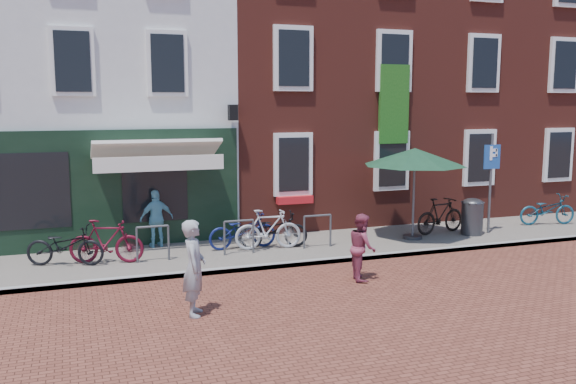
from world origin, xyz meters
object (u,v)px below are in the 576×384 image
object	(u,v)px
parking_sign	(491,171)
bicycle_5	(440,216)
litter_bin	(472,215)
bicycle_2	(242,231)
parasol	(415,154)
cafe_person	(157,219)
bicycle_4	(274,230)
boy	(362,247)
bicycle_0	(65,246)
bicycle_1	(106,241)
bicycle_3	(268,229)
bicycle_6	(547,210)
woman	(194,268)

from	to	relation	value
parking_sign	bicycle_5	world-z (taller)	parking_sign
litter_bin	parking_sign	world-z (taller)	parking_sign
bicycle_2	parking_sign	bearing A→B (deg)	-96.13
parasol	cafe_person	distance (m)	6.78
litter_bin	bicycle_5	distance (m)	0.84
bicycle_2	bicycle_4	xyz separation A→B (m)	(0.75, -0.17, 0.00)
parking_sign	parasol	distance (m)	2.38
boy	bicycle_4	world-z (taller)	boy
cafe_person	bicycle_5	world-z (taller)	cafe_person
litter_bin	parking_sign	xyz separation A→B (m)	(0.54, -0.00, 1.18)
bicycle_0	bicycle_1	bearing A→B (deg)	-77.59
bicycle_0	bicycle_2	size ratio (longest dim) A/B	1.00
bicycle_2	bicycle_5	bearing A→B (deg)	-92.87
bicycle_4	parking_sign	bearing A→B (deg)	-83.72
bicycle_3	bicycle_5	distance (m)	5.00
bicycle_4	bicycle_0	bearing A→B (deg)	100.50
bicycle_2	bicycle_3	xyz separation A→B (m)	(0.57, -0.29, 0.05)
bicycle_1	bicycle_0	bearing A→B (deg)	99.68
litter_bin	parasol	world-z (taller)	parasol
parking_sign	bicycle_4	distance (m)	6.24
bicycle_3	bicycle_6	world-z (taller)	bicycle_3
bicycle_1	bicycle_4	size ratio (longest dim) A/B	0.97
bicycle_4	bicycle_3	bearing A→B (deg)	133.91
parking_sign	bicycle_0	distance (m)	11.01
bicycle_1	bicycle_3	size ratio (longest dim) A/B	1.00
litter_bin	bicycle_4	xyz separation A→B (m)	(-5.55, 0.37, -0.10)
bicycle_0	bicycle_4	bearing A→B (deg)	-70.01
bicycle_3	bicycle_5	size ratio (longest dim) A/B	1.00
bicycle_6	cafe_person	bearing A→B (deg)	96.22
bicycle_0	bicycle_5	size ratio (longest dim) A/B	1.03
parking_sign	boy	distance (m)	5.83
parking_sign	bicycle_2	world-z (taller)	parking_sign
parking_sign	bicycle_5	bearing A→B (deg)	161.85
bicycle_0	bicycle_2	bearing A→B (deg)	-67.47
parasol	woman	bearing A→B (deg)	-150.83
bicycle_2	bicycle_3	size ratio (longest dim) A/B	1.03
bicycle_5	bicycle_2	bearing A→B (deg)	77.95
bicycle_0	cafe_person	bearing A→B (deg)	-43.46
cafe_person	bicycle_5	size ratio (longest dim) A/B	0.87
parking_sign	bicycle_0	bearing A→B (deg)	178.40
parasol	woman	world-z (taller)	parasol
woman	cafe_person	size ratio (longest dim) A/B	1.17
bicycle_0	bicycle_1	size ratio (longest dim) A/B	1.03
bicycle_4	bicycle_5	xyz separation A→B (m)	(4.82, 0.05, 0.05)
woman	bicycle_4	xyz separation A→B (m)	(2.72, 3.88, -0.29)
parking_sign	parasol	xyz separation A→B (m)	(-2.32, 0.11, 0.52)
litter_bin	bicycle_6	distance (m)	2.93
boy	litter_bin	bearing A→B (deg)	-47.17
parking_sign	woman	size ratio (longest dim) A/B	1.62
boy	bicycle_1	xyz separation A→B (m)	(-4.94, 2.75, -0.10)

